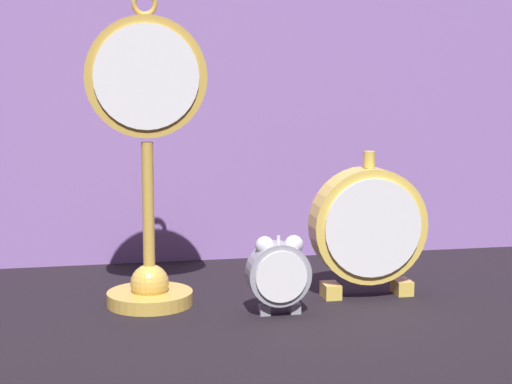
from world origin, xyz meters
TOP-DOWN VIEW (x-y plane):
  - ground_plane at (0.00, 0.00)m, footprint 4.00×4.00m
  - pocket_watch_on_stand at (-0.13, 0.10)m, footprint 0.14×0.10m
  - alarm_clock_twin_bell at (0.02, 0.03)m, footprint 0.07×0.03m
  - mantel_clock_silver at (0.14, 0.08)m, footprint 0.14×0.04m

SIDE VIEW (x-z plane):
  - ground_plane at x=0.00m, z-range 0.00..0.00m
  - alarm_clock_twin_bell at x=0.02m, z-range 0.00..0.10m
  - mantel_clock_silver at x=0.14m, z-range 0.00..0.18m
  - pocket_watch_on_stand at x=-0.13m, z-range -0.02..0.35m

